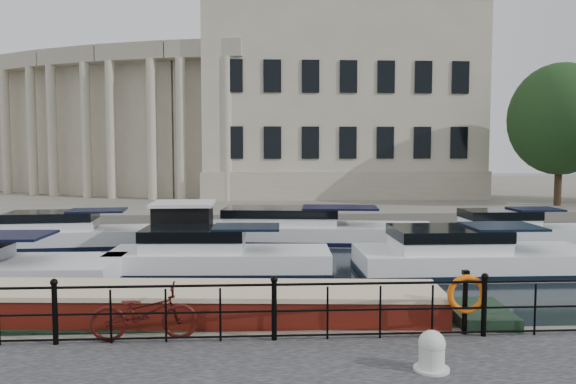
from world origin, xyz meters
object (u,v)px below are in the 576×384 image
at_px(life_ring_post, 466,295).
at_px(narrowboat, 162,326).
at_px(harbour_hut, 184,232).
at_px(bicycle, 144,313).
at_px(mooring_bollard, 432,352).

relative_size(life_ring_post, narrowboat, 0.08).
height_order(life_ring_post, harbour_hut, harbour_hut).
xyz_separation_m(bicycle, harbour_hut, (-0.67, 10.92, -0.11)).
bearing_deg(narrowboat, bicycle, -88.86).
bearing_deg(bicycle, mooring_bollard, -113.26).
bearing_deg(harbour_hut, life_ring_post, -58.62).
relative_size(narrowboat, harbour_hut, 4.72).
xyz_separation_m(mooring_bollard, narrowboat, (-4.83, 3.11, -0.49)).
distance_m(narrowboat, harbour_hut, 9.59).
distance_m(life_ring_post, harbour_hut, 12.92).
bearing_deg(bicycle, harbour_hut, -0.38).
height_order(life_ring_post, narrowboat, life_ring_post).
xyz_separation_m(life_ring_post, narrowboat, (-6.03, 1.45, -0.96)).
height_order(bicycle, harbour_hut, harbour_hut).
bearing_deg(life_ring_post, narrowboat, 166.46).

